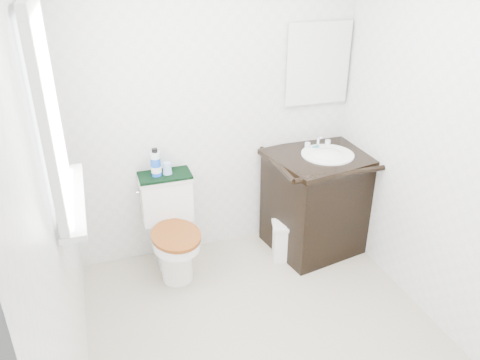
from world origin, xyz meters
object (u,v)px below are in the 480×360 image
mouthwash_bottle (156,163)px  cup (167,168)px  toilet (171,231)px  trash_bin (286,241)px  vanity (319,198)px

mouthwash_bottle → cup: size_ratio=2.41×
toilet → trash_bin: 0.91m
vanity → trash_bin: (-0.32, -0.10, -0.27)m
toilet → mouthwash_bottle: mouthwash_bottle is taller
mouthwash_bottle → cup: (0.08, 0.01, -0.05)m
vanity → cup: bearing=170.7°
toilet → mouthwash_bottle: (-0.06, 0.12, 0.52)m
toilet → mouthwash_bottle: size_ratio=3.44×
toilet → trash_bin: (0.87, -0.17, -0.16)m
trash_bin → cup: 1.10m
toilet → vanity: size_ratio=0.79×
toilet → mouthwash_bottle: 0.53m
toilet → trash_bin: bearing=-11.1°
mouthwash_bottle → cup: 0.10m
mouthwash_bottle → toilet: bearing=-63.4°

